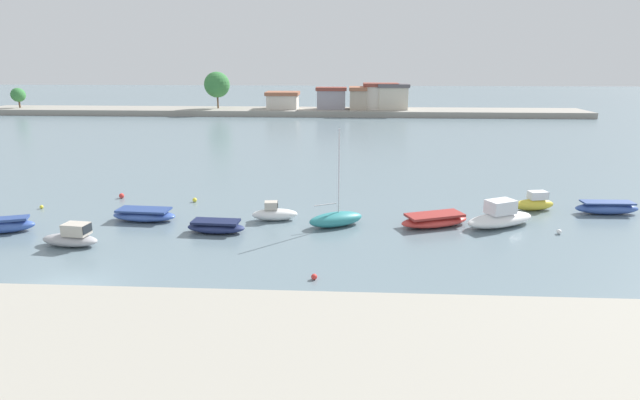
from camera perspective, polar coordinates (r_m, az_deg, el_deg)
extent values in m
plane|color=slate|center=(29.83, -26.54, -8.91)|extent=(400.00, 400.00, 0.00)
ellipsoid|color=#3856A8|center=(41.00, -31.51, -2.52)|extent=(3.91, 2.45, 0.85)
cube|color=navy|center=(40.87, -31.61, -1.84)|extent=(3.14, 2.00, 0.17)
ellipsoid|color=#9E9EA3|center=(36.21, -25.95, -4.00)|extent=(3.86, 1.86, 0.76)
cube|color=#BCB2A3|center=(35.67, -25.38, -2.94)|extent=(1.61, 1.21, 0.74)
cube|color=black|center=(35.23, -24.39, -2.91)|extent=(0.19, 0.94, 0.52)
ellipsoid|color=#3856A8|center=(39.66, -18.89, -1.65)|extent=(4.79, 2.12, 0.75)
cube|color=navy|center=(39.54, -18.95, -1.03)|extent=(3.84, 1.77, 0.14)
ellipsoid|color=navy|center=(35.69, -11.44, -3.02)|extent=(4.04, 1.78, 0.70)
cube|color=#161E41|center=(35.55, -11.48, -2.36)|extent=(3.24, 1.48, 0.16)
ellipsoid|color=white|center=(37.73, -5.02, -1.61)|extent=(3.45, 1.65, 0.86)
cube|color=#BCB2A3|center=(37.54, -5.44, -0.59)|extent=(1.02, 0.90, 0.56)
cube|color=black|center=(37.51, -4.73, -0.49)|extent=(0.17, 0.71, 0.39)
ellipsoid|color=teal|center=(36.26, 1.78, -2.15)|extent=(4.31, 3.25, 1.01)
cylinder|color=silver|center=(35.46, 2.11, 3.20)|extent=(0.10, 0.10, 5.87)
cylinder|color=#B7B7BC|center=(35.59, 0.58, -0.51)|extent=(1.52, 0.83, 0.08)
ellipsoid|color=#C63833|center=(37.19, 12.55, -2.30)|extent=(5.41, 3.61, 0.73)
cube|color=maroon|center=(37.05, 12.59, -1.64)|extent=(4.36, 2.96, 0.17)
ellipsoid|color=white|center=(38.37, 19.31, -2.07)|extent=(5.76, 4.19, 0.97)
cube|color=silver|center=(38.06, 19.37, -0.71)|extent=(2.30, 2.00, 0.95)
cube|color=black|center=(38.69, 20.44, -0.41)|extent=(0.59, 1.05, 0.66)
ellipsoid|color=yellow|center=(43.36, 22.56, -0.48)|extent=(3.44, 1.81, 0.89)
cube|color=silver|center=(43.31, 22.96, 0.50)|extent=(1.50, 1.10, 0.62)
cube|color=black|center=(43.65, 23.74, 0.61)|extent=(0.23, 0.76, 0.43)
ellipsoid|color=#3856A8|center=(44.80, 29.16, -0.83)|extent=(4.74, 1.52, 0.84)
cube|color=navy|center=(44.68, 29.24, -0.23)|extent=(3.80, 1.27, 0.13)
sphere|color=yellow|center=(43.60, -13.71, 0.01)|extent=(0.36, 0.36, 0.36)
sphere|color=red|center=(27.86, -0.65, -8.50)|extent=(0.33, 0.33, 0.33)
sphere|color=red|center=(46.63, -21.12, 0.44)|extent=(0.43, 0.43, 0.43)
sphere|color=white|center=(38.29, 24.96, -3.21)|extent=(0.33, 0.33, 0.33)
sphere|color=yellow|center=(46.09, -28.46, -0.68)|extent=(0.29, 0.29, 0.29)
cube|color=gray|center=(109.57, -4.47, 9.74)|extent=(125.14, 10.30, 1.15)
cube|color=beige|center=(109.93, -4.14, 10.79)|extent=(6.21, 5.20, 2.78)
cube|color=#995B42|center=(109.80, -4.16, 11.70)|extent=(6.83, 5.71, 0.70)
cube|color=#99939E|center=(108.79, 1.25, 11.04)|extent=(5.76, 3.53, 3.75)
cube|color=brown|center=(108.64, 1.26, 12.21)|extent=(6.33, 3.89, 0.70)
cube|color=#B2A38E|center=(108.54, 4.21, 11.01)|extent=(3.30, 5.54, 3.84)
cube|color=#995B42|center=(108.39, 4.23, 12.21)|extent=(3.63, 6.10, 0.70)
cube|color=beige|center=(108.96, 6.70, 11.17)|extent=(6.48, 4.25, 4.60)
cube|color=brown|center=(108.79, 6.74, 12.56)|extent=(7.13, 4.68, 0.70)
cube|color=beige|center=(109.03, 8.05, 11.09)|extent=(5.83, 4.78, 4.47)
cube|color=#565156|center=(108.87, 8.10, 12.44)|extent=(6.41, 5.26, 0.70)
cylinder|color=brown|center=(112.32, -11.25, 10.63)|extent=(0.36, 0.36, 2.76)
sphere|color=#387A3D|center=(112.09, -11.34, 12.42)|extent=(5.31, 5.31, 5.31)
cylinder|color=brown|center=(128.59, -30.32, 9.15)|extent=(0.36, 0.36, 1.52)
sphere|color=#387A3D|center=(128.46, -30.44, 10.00)|extent=(2.93, 2.93, 2.93)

